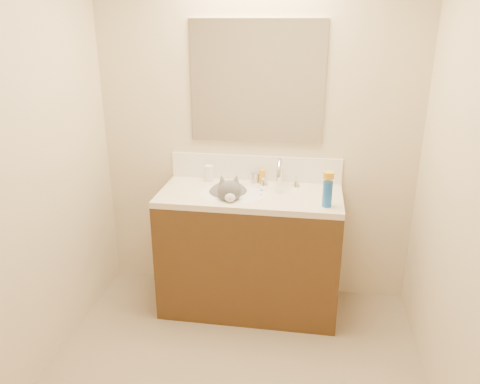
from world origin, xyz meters
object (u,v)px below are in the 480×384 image
(cat, at_px, (229,197))
(silver_jar, at_px, (255,178))
(basin, at_px, (232,203))
(vanity_cabinet, at_px, (250,254))
(faucet, at_px, (280,175))
(spray_can, at_px, (327,194))
(pill_bottle, at_px, (209,173))
(amber_bottle, at_px, (262,176))

(cat, distance_m, silver_jar, 0.28)
(basin, relative_size, silver_jar, 6.73)
(vanity_cabinet, relative_size, basin, 2.67)
(faucet, bearing_deg, spray_can, -43.71)
(spray_can, bearing_deg, vanity_cabinet, 161.77)
(vanity_cabinet, bearing_deg, silver_jar, 88.87)
(faucet, relative_size, spray_can, 1.75)
(basin, relative_size, spray_can, 2.81)
(silver_jar, bearing_deg, spray_can, -37.40)
(cat, xyz_separation_m, pill_bottle, (-0.18, 0.21, 0.09))
(faucet, relative_size, silver_jar, 4.19)
(amber_bottle, height_order, spray_can, spray_can)
(vanity_cabinet, xyz_separation_m, basin, (-0.12, -0.03, 0.38))
(pill_bottle, relative_size, amber_bottle, 1.17)
(amber_bottle, xyz_separation_m, spray_can, (0.44, -0.37, 0.03))
(faucet, height_order, spray_can, faucet)
(vanity_cabinet, bearing_deg, basin, -165.96)
(silver_jar, distance_m, amber_bottle, 0.05)
(basin, bearing_deg, spray_can, -12.19)
(basin, height_order, pill_bottle, pill_bottle)
(vanity_cabinet, distance_m, basin, 0.40)
(faucet, bearing_deg, silver_jar, 157.07)
(silver_jar, bearing_deg, basin, -117.22)
(basin, distance_m, silver_jar, 0.29)
(vanity_cabinet, xyz_separation_m, spray_can, (0.49, -0.16, 0.53))
(pill_bottle, xyz_separation_m, spray_can, (0.81, -0.36, 0.02))
(vanity_cabinet, distance_m, amber_bottle, 0.54)
(cat, distance_m, amber_bottle, 0.31)
(pill_bottle, bearing_deg, cat, -49.90)
(pill_bottle, distance_m, silver_jar, 0.32)
(silver_jar, height_order, amber_bottle, amber_bottle)
(cat, height_order, pill_bottle, cat)
(faucet, bearing_deg, pill_bottle, 173.39)
(basin, distance_m, faucet, 0.38)
(pill_bottle, xyz_separation_m, silver_jar, (0.32, 0.02, -0.02))
(basin, height_order, cat, cat)
(cat, relative_size, silver_jar, 6.39)
(cat, distance_m, pill_bottle, 0.29)
(spray_can, bearing_deg, amber_bottle, 139.67)
(cat, relative_size, amber_bottle, 4.50)
(vanity_cabinet, relative_size, silver_jar, 17.94)
(basin, height_order, spray_can, spray_can)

